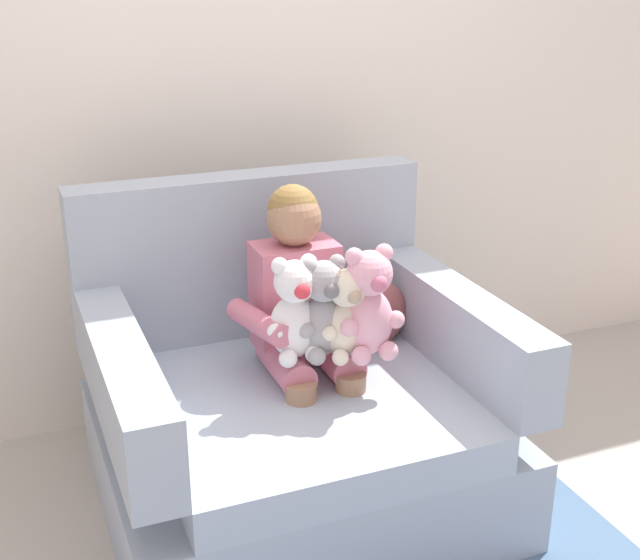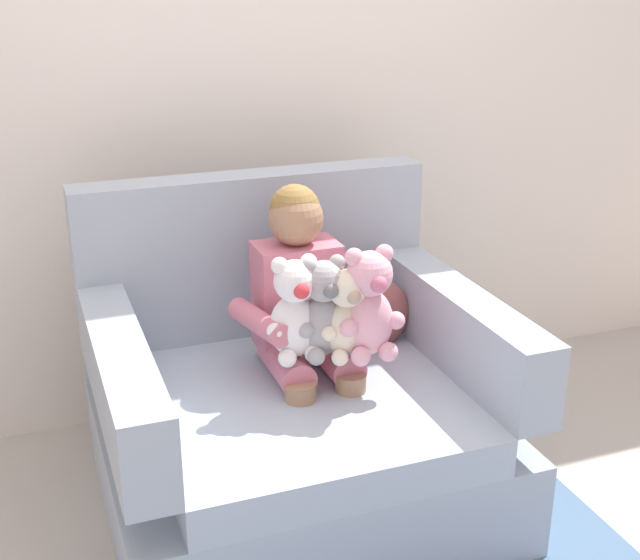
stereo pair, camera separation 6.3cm
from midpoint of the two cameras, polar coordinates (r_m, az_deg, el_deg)
ground_plane at (r=2.82m, az=-2.16°, el=-14.86°), size 8.00×8.00×0.00m
back_wall at (r=3.08m, az=-7.80°, el=14.22°), size 6.00×0.10×2.60m
armchair at (r=2.69m, az=-2.59°, el=-8.94°), size 1.19×1.03×0.99m
seated_child at (r=2.60m, az=-1.89°, el=-1.80°), size 0.45×0.39×0.82m
plush_cream at (r=2.46m, az=1.07°, el=-2.40°), size 0.17×0.14×0.29m
plush_grey at (r=2.46m, az=-0.50°, el=-2.10°), size 0.19×0.15×0.31m
plush_pink at (r=2.46m, az=2.58°, el=-1.76°), size 0.20×0.17×0.34m
plush_white at (r=2.45m, az=-2.44°, el=-2.16°), size 0.19×0.16×0.32m
throw_pillow at (r=2.83m, az=2.71°, el=-2.32°), size 0.27×0.15×0.26m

